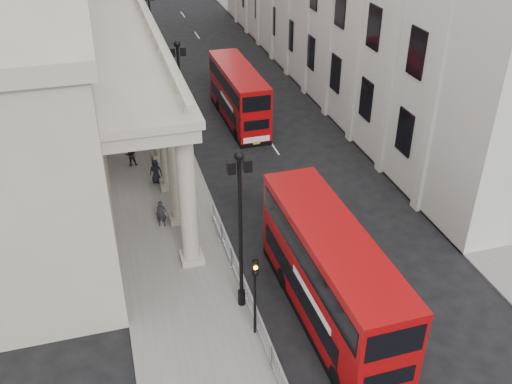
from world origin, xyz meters
name	(u,v)px	position (x,y,z in m)	size (l,w,h in m)	color
ground	(279,364)	(0.00, 0.00, 0.00)	(260.00, 260.00, 0.00)	black
sidewalk_west	(137,107)	(-3.00, 30.00, 0.06)	(6.00, 140.00, 0.12)	slate
sidewalk_east	(318,88)	(13.50, 30.00, 0.06)	(3.00, 140.00, 0.12)	slate
kerb	(172,103)	(-0.05, 30.00, 0.07)	(0.20, 140.00, 0.14)	slate
portico_building	(19,104)	(-10.50, 18.00, 6.00)	(9.00, 28.00, 12.00)	#A19A87
lamp_post_south	(240,222)	(-0.60, 4.00, 4.91)	(1.05, 0.44, 8.32)	black
lamp_post_mid	(181,93)	(-0.60, 20.00, 4.91)	(1.05, 0.44, 8.32)	black
lamp_post_north	(151,29)	(-0.60, 36.00, 4.91)	(1.05, 0.44, 8.32)	black
traffic_light	(255,282)	(-0.50, 1.98, 3.11)	(0.28, 0.33, 4.30)	black
crowd_barriers	(257,319)	(-0.35, 2.23, 0.67)	(0.50, 18.75, 1.10)	gray
bus_near	(330,275)	(3.09, 2.15, 2.56)	(2.97, 11.41, 4.90)	#950608
bus_far	(238,94)	(4.71, 25.19, 2.28)	(2.57, 10.13, 4.36)	#9F0709
pedestrian_a	(161,214)	(-3.37, 11.69, 0.94)	(0.60, 0.39, 1.63)	black
pedestrian_b	(131,155)	(-4.38, 19.65, 0.93)	(0.78, 0.61, 1.61)	black
pedestrian_c	(156,171)	(-3.04, 16.80, 0.95)	(0.81, 0.52, 1.65)	black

